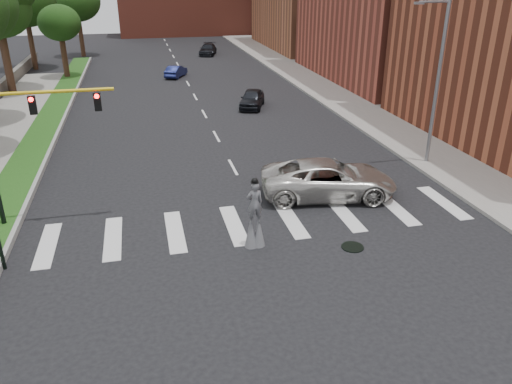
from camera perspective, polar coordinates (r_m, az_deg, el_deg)
name	(u,v)px	position (r m, az deg, el deg)	size (l,w,h in m)	color
ground_plane	(268,232)	(21.32, 1.39, -4.65)	(160.00, 160.00, 0.00)	black
grass_median	(49,122)	(39.99, -22.62, 7.44)	(2.00, 60.00, 0.25)	#1B4714
median_curb	(64,120)	(39.82, -21.13, 7.64)	(0.20, 60.00, 0.28)	gray
sidewalk_right	(331,91)	(47.54, 8.60, 11.31)	(5.00, 90.00, 0.18)	gray
manhole	(353,247)	(20.57, 10.97, -6.19)	(0.90, 0.90, 0.04)	black
streetlight	(437,79)	(29.25, 19.94, 12.07)	(2.05, 0.20, 9.00)	slate
traffic_signal	(17,134)	(22.52, -25.64, 5.98)	(5.30, 0.23, 6.20)	black
stilt_performer	(255,220)	(19.77, -0.15, -3.20)	(0.84, 0.53, 2.98)	#352015
suv_crossing	(329,179)	(24.61, 8.29, 1.49)	(3.03, 6.56, 1.82)	beige
car_near	(252,99)	(41.39, -0.45, 10.63)	(1.71, 4.25, 1.45)	black
car_mid	(176,71)	(54.70, -9.14, 13.46)	(1.29, 3.71, 1.22)	navy
car_far	(208,49)	(69.79, -5.52, 15.91)	(1.98, 4.88, 1.41)	black
tree_5	(24,0)	(63.13, -25.01, 19.29)	(6.77, 6.77, 10.36)	#352015
tree_6	(59,23)	(56.11, -21.55, 17.48)	(4.16, 4.16, 7.33)	#352015
tree_7	(76,1)	(71.37, -19.85, 19.83)	(5.95, 5.95, 9.39)	#352015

